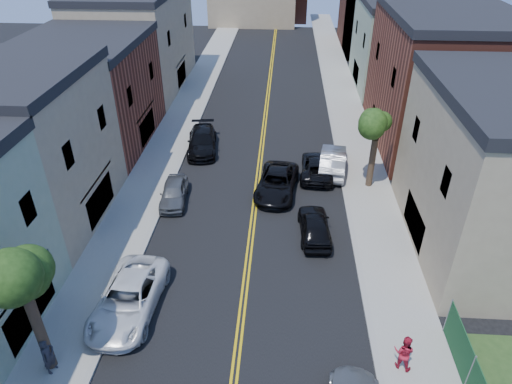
% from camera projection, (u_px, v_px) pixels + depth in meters
% --- Properties ---
extents(sidewalk_left, '(3.20, 100.00, 0.15)m').
position_uv_depth(sidewalk_left, '(178.00, 123.00, 41.60)').
color(sidewalk_left, gray).
rests_on(sidewalk_left, ground).
extents(sidewalk_right, '(3.20, 100.00, 0.15)m').
position_uv_depth(sidewalk_right, '(352.00, 128.00, 40.74)').
color(sidewalk_right, gray).
rests_on(sidewalk_right, ground).
extents(curb_left, '(0.30, 100.00, 0.15)m').
position_uv_depth(curb_left, '(197.00, 124.00, 41.50)').
color(curb_left, gray).
rests_on(curb_left, ground).
extents(curb_right, '(0.30, 100.00, 0.15)m').
position_uv_depth(curb_right, '(332.00, 127.00, 40.83)').
color(curb_right, gray).
rests_on(curb_right, ground).
extents(bldg_left_tan_near, '(9.00, 10.00, 9.00)m').
position_uv_depth(bldg_left_tan_near, '(17.00, 154.00, 26.91)').
color(bldg_left_tan_near, '#998466').
rests_on(bldg_left_tan_near, ground).
extents(bldg_left_brick, '(9.00, 12.00, 8.00)m').
position_uv_depth(bldg_left_brick, '(88.00, 96.00, 36.46)').
color(bldg_left_brick, brown).
rests_on(bldg_left_brick, ground).
extents(bldg_left_tan_far, '(9.00, 16.00, 9.50)m').
position_uv_depth(bldg_left_tan_far, '(137.00, 42.00, 47.87)').
color(bldg_left_tan_far, '#998466').
rests_on(bldg_left_tan_far, ground).
extents(bldg_right_tan, '(9.00, 12.00, 9.00)m').
position_uv_depth(bldg_right_tan, '(509.00, 178.00, 24.55)').
color(bldg_right_tan, '#998466').
rests_on(bldg_right_tan, ground).
extents(bldg_right_brick, '(9.00, 14.00, 10.00)m').
position_uv_depth(bldg_right_brick, '(439.00, 83.00, 36.09)').
color(bldg_right_brick, brown).
rests_on(bldg_right_brick, ground).
extents(bldg_right_palegrn, '(9.00, 12.00, 8.50)m').
position_uv_depth(bldg_right_palegrn, '(401.00, 46.00, 48.30)').
color(bldg_right_palegrn, gray).
rests_on(bldg_right_palegrn, ground).
extents(tree_left_mid, '(5.20, 5.20, 9.29)m').
position_uv_depth(tree_left_mid, '(10.00, 249.00, 16.19)').
color(tree_left_mid, '#392E1C').
rests_on(tree_left_mid, sidewalk_left).
extents(tree_right_far, '(4.40, 4.40, 8.03)m').
position_uv_depth(tree_right_far, '(380.00, 111.00, 29.27)').
color(tree_right_far, '#392E1C').
rests_on(tree_right_far, sidewalk_right).
extents(white_pickup, '(3.00, 6.01, 1.64)m').
position_uv_depth(white_pickup, '(129.00, 298.00, 22.03)').
color(white_pickup, white).
rests_on(white_pickup, ground).
extents(grey_car_left, '(2.01, 4.27, 1.41)m').
position_uv_depth(grey_car_left, '(174.00, 193.00, 30.35)').
color(grey_car_left, '#4F5155').
rests_on(grey_car_left, ground).
extents(black_car_left, '(2.91, 5.76, 1.60)m').
position_uv_depth(black_car_left, '(202.00, 141.00, 36.75)').
color(black_car_left, black).
rests_on(black_car_left, ground).
extents(black_car_right, '(2.04, 4.57, 1.52)m').
position_uv_depth(black_car_right, '(315.00, 226.00, 27.13)').
color(black_car_right, black).
rests_on(black_car_right, ground).
extents(silver_car_right, '(2.46, 5.41, 1.72)m').
position_uv_depth(silver_car_right, '(333.00, 161.00, 33.81)').
color(silver_car_right, '#999BA0').
rests_on(silver_car_right, ground).
extents(dark_car_right_far, '(2.65, 5.16, 1.40)m').
position_uv_depth(dark_car_right_far, '(317.00, 167.00, 33.39)').
color(dark_car_right_far, black).
rests_on(dark_car_right_far, ground).
extents(black_suv_lane, '(3.24, 5.83, 1.54)m').
position_uv_depth(black_suv_lane, '(277.00, 183.00, 31.28)').
color(black_suv_lane, black).
rests_on(black_suv_lane, ground).
extents(pedestrian_left, '(0.59, 0.75, 1.79)m').
position_uv_depth(pedestrian_left, '(48.00, 356.00, 18.94)').
color(pedestrian_left, '#24242B').
rests_on(pedestrian_left, sidewalk_left).
extents(pedestrian_right, '(1.08, 0.98, 1.79)m').
position_uv_depth(pedestrian_right, '(404.00, 352.00, 19.10)').
color(pedestrian_right, '#B81C31').
rests_on(pedestrian_right, sidewalk_right).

